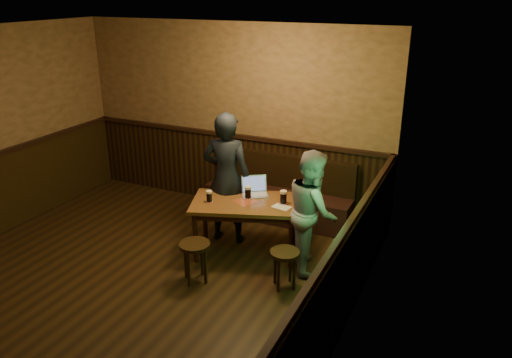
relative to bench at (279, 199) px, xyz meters
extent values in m
cube|color=black|center=(-0.90, -2.75, -0.32)|extent=(5.00, 6.00, 0.02)
cube|color=beige|center=(-0.90, -2.75, 2.50)|extent=(5.00, 6.00, 0.02)
cube|color=#94724B|center=(-0.90, 0.26, 1.09)|extent=(5.00, 0.02, 2.80)
cube|color=#94724B|center=(1.61, -2.75, 1.09)|extent=(0.02, 6.00, 2.80)
cube|color=black|center=(-0.90, 0.23, 0.24)|extent=(4.98, 0.04, 1.10)
cube|color=black|center=(1.58, -2.75, 0.24)|extent=(0.04, 5.98, 1.10)
cube|color=black|center=(-0.90, 0.20, 0.82)|extent=(4.98, 0.06, 0.06)
cube|color=black|center=(1.55, -2.75, 0.82)|extent=(0.06, 5.98, 0.06)
cube|color=black|center=(0.00, -0.04, -0.09)|extent=(2.20, 0.50, 0.45)
cube|color=black|center=(0.00, 0.16, 0.39)|extent=(2.20, 0.10, 0.50)
cube|color=brown|center=(0.00, -1.13, 0.38)|extent=(1.52, 1.17, 0.05)
cube|color=#32170E|center=(0.00, -1.13, 0.31)|extent=(1.37, 1.02, 0.08)
cube|color=maroon|center=(0.00, -1.13, 0.41)|extent=(0.33, 0.33, 0.00)
cylinder|color=#32170E|center=(-0.46, -1.62, 0.02)|extent=(0.07, 0.07, 0.67)
cylinder|color=#32170E|center=(-0.66, -1.04, 0.02)|extent=(0.07, 0.07, 0.67)
cylinder|color=#32170E|center=(0.66, -1.22, 0.02)|extent=(0.07, 0.07, 0.67)
cylinder|color=#32170E|center=(0.46, -0.64, 0.02)|extent=(0.07, 0.07, 0.67)
cylinder|color=black|center=(-0.24, -1.99, 0.16)|extent=(0.38, 0.38, 0.04)
cylinder|color=black|center=(-0.10, -1.99, -0.08)|extent=(0.04, 0.04, 0.47)
cylinder|color=black|center=(-0.23, -1.85, -0.08)|extent=(0.04, 0.04, 0.47)
cylinder|color=black|center=(-0.38, -1.98, -0.08)|extent=(0.04, 0.04, 0.47)
cylinder|color=black|center=(-0.25, -2.13, -0.08)|extent=(0.04, 0.04, 0.47)
cylinder|color=black|center=(0.76, -1.67, 0.13)|extent=(0.39, 0.39, 0.04)
cylinder|color=black|center=(0.89, -1.69, -0.09)|extent=(0.04, 0.04, 0.44)
cylinder|color=black|center=(0.78, -1.54, -0.09)|extent=(0.04, 0.04, 0.44)
cylinder|color=black|center=(0.63, -1.65, -0.09)|extent=(0.04, 0.04, 0.44)
cylinder|color=black|center=(0.74, -1.80, -0.09)|extent=(0.04, 0.04, 0.44)
cylinder|color=maroon|center=(-0.41, -1.33, 0.41)|extent=(0.10, 0.10, 0.00)
cylinder|color=silver|center=(-0.41, -1.33, 0.41)|extent=(0.08, 0.08, 0.00)
cylinder|color=black|center=(-0.41, -1.33, 0.47)|extent=(0.07, 0.07, 0.12)
cylinder|color=beige|center=(-0.41, -1.33, 0.54)|extent=(0.07, 0.07, 0.03)
cylinder|color=maroon|center=(-0.01, -1.03, 0.41)|extent=(0.11, 0.11, 0.00)
cylinder|color=silver|center=(-0.01, -1.03, 0.41)|extent=(0.09, 0.09, 0.00)
cylinder|color=black|center=(-0.01, -1.03, 0.48)|extent=(0.08, 0.08, 0.13)
cylinder|color=beige|center=(-0.01, -1.03, 0.56)|extent=(0.08, 0.08, 0.03)
cylinder|color=maroon|center=(0.46, -0.98, 0.41)|extent=(0.11, 0.11, 0.00)
cylinder|color=silver|center=(0.46, -0.98, 0.41)|extent=(0.09, 0.09, 0.00)
cylinder|color=black|center=(0.46, -0.98, 0.48)|extent=(0.08, 0.08, 0.13)
cylinder|color=beige|center=(0.46, -0.98, 0.56)|extent=(0.09, 0.09, 0.03)
cube|color=silver|center=(0.03, -0.90, 0.41)|extent=(0.40, 0.38, 0.02)
cube|color=#B2B2B7|center=(0.03, -0.90, 0.42)|extent=(0.35, 0.32, 0.00)
cube|color=silver|center=(-0.03, -0.81, 0.53)|extent=(0.31, 0.24, 0.22)
cube|color=#5D71AC|center=(-0.02, -0.82, 0.53)|extent=(0.28, 0.21, 0.19)
cube|color=silver|center=(0.48, -1.09, 0.41)|extent=(0.24, 0.19, 0.00)
imported|color=black|center=(-0.38, -0.90, 0.58)|extent=(0.71, 0.52, 1.78)
imported|color=gray|center=(0.88, -1.12, 0.44)|extent=(0.85, 0.92, 1.51)
camera|label=1|loc=(2.54, -6.30, 2.94)|focal=35.00mm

